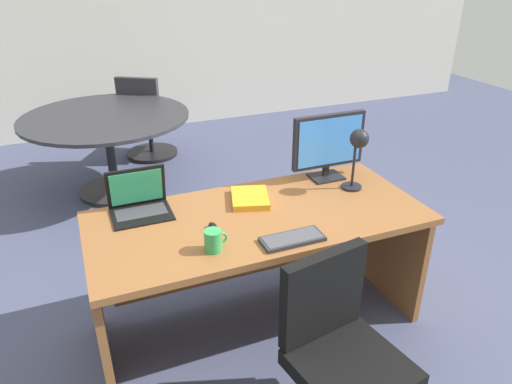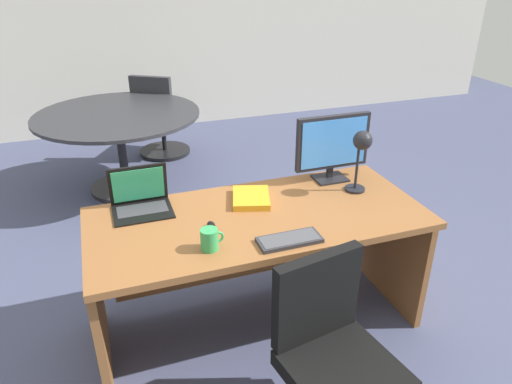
{
  "view_description": "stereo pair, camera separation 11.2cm",
  "coord_description": "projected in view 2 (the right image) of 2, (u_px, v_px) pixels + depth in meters",
  "views": [
    {
      "loc": [
        -0.85,
        -2.05,
        2.0
      ],
      "look_at": [
        0.0,
        0.04,
        0.87
      ],
      "focal_mm": 33.17,
      "sensor_mm": 36.0,
      "label": 1
    },
    {
      "loc": [
        -0.75,
        -2.09,
        2.0
      ],
      "look_at": [
        0.0,
        0.04,
        0.87
      ],
      "focal_mm": 33.17,
      "sensor_mm": 36.0,
      "label": 2
    }
  ],
  "objects": [
    {
      "name": "coffee_mug",
      "position": [
        210.0,
        239.0,
        2.23
      ],
      "size": [
        0.11,
        0.08,
        0.11
      ],
      "color": "green",
      "rests_on": "desk"
    },
    {
      "name": "desk_lamp",
      "position": [
        361.0,
        148.0,
        2.68
      ],
      "size": [
        0.12,
        0.14,
        0.38
      ],
      "color": "black",
      "rests_on": "desk"
    },
    {
      "name": "ground",
      "position": [
        201.0,
        211.0,
        4.15
      ],
      "size": [
        12.0,
        12.0,
        0.0
      ],
      "primitive_type": "plane",
      "color": "#474C6B"
    },
    {
      "name": "monitor",
      "position": [
        333.0,
        144.0,
        2.85
      ],
      "size": [
        0.47,
        0.16,
        0.41
      ],
      "color": "black",
      "rests_on": "desk"
    },
    {
      "name": "office_chair",
      "position": [
        334.0,
        370.0,
        2.12
      ],
      "size": [
        0.56,
        0.56,
        0.86
      ],
      "color": "black",
      "rests_on": "ground"
    },
    {
      "name": "meeting_chair_near",
      "position": [
        160.0,
        124.0,
        5.15
      ],
      "size": [
        0.63,
        0.64,
        0.91
      ],
      "color": "black",
      "rests_on": "ground"
    },
    {
      "name": "book",
      "position": [
        251.0,
        198.0,
        2.69
      ],
      "size": [
        0.27,
        0.31,
        0.04
      ],
      "color": "orange",
      "rests_on": "desk"
    },
    {
      "name": "back_wall",
      "position": [
        147.0,
        13.0,
        5.6
      ],
      "size": [
        10.0,
        0.1,
        2.8
      ],
      "primitive_type": "cube",
      "color": "silver",
      "rests_on": "ground"
    },
    {
      "name": "mouse",
      "position": [
        211.0,
        225.0,
        2.42
      ],
      "size": [
        0.04,
        0.07,
        0.03
      ],
      "color": "black",
      "rests_on": "desk"
    },
    {
      "name": "laptop",
      "position": [
        140.0,
        196.0,
        2.59
      ],
      "size": [
        0.32,
        0.25,
        0.24
      ],
      "color": "black",
      "rests_on": "desk"
    },
    {
      "name": "desk",
      "position": [
        255.0,
        243.0,
        2.68
      ],
      "size": [
        1.82,
        0.81,
        0.75
      ],
      "color": "brown",
      "rests_on": "ground"
    },
    {
      "name": "keyboard",
      "position": [
        289.0,
        240.0,
        2.3
      ],
      "size": [
        0.31,
        0.13,
        0.02
      ],
      "color": "#2D2D33",
      "rests_on": "desk"
    },
    {
      "name": "meeting_table",
      "position": [
        119.0,
        132.0,
        4.28
      ],
      "size": [
        1.46,
        1.46,
        0.75
      ],
      "color": "black",
      "rests_on": "ground"
    }
  ]
}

